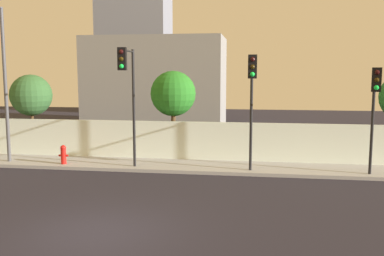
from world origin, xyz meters
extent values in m
plane|color=#23212B|center=(0.00, 0.00, 0.00)|extent=(80.00, 80.00, 0.00)
cube|color=#9D9D9D|center=(0.00, 8.20, 0.07)|extent=(36.00, 2.40, 0.15)
cube|color=white|center=(0.00, 9.49, 1.05)|extent=(36.00, 0.18, 1.80)
cylinder|color=black|center=(-1.12, 7.55, 2.71)|extent=(0.12, 0.12, 5.11)
cylinder|color=black|center=(-1.10, 6.76, 5.16)|extent=(0.10, 1.58, 0.08)
cube|color=black|center=(-1.09, 5.98, 4.81)|extent=(0.34, 0.20, 0.90)
sphere|color=black|center=(-1.09, 5.86, 5.08)|extent=(0.18, 0.18, 0.18)
sphere|color=#33260A|center=(-1.09, 5.86, 4.80)|extent=(0.18, 0.18, 0.18)
sphere|color=#19F24C|center=(-1.09, 5.86, 4.52)|extent=(0.18, 0.18, 0.18)
cylinder|color=black|center=(3.97, 7.55, 2.55)|extent=(0.12, 0.12, 4.80)
cylinder|color=black|center=(3.99, 6.80, 4.85)|extent=(0.11, 1.49, 0.08)
cube|color=black|center=(4.00, 6.06, 4.50)|extent=(0.34, 0.21, 0.90)
sphere|color=black|center=(4.00, 5.94, 4.77)|extent=(0.18, 0.18, 0.18)
sphere|color=#33260A|center=(4.00, 5.94, 4.49)|extent=(0.18, 0.18, 0.18)
sphere|color=#19F24C|center=(4.00, 5.94, 4.21)|extent=(0.18, 0.18, 0.18)
cylinder|color=black|center=(8.83, 7.55, 2.31)|extent=(0.12, 0.12, 4.31)
cylinder|color=black|center=(8.70, 6.92, 4.36)|extent=(0.33, 1.27, 0.08)
cube|color=black|center=(8.57, 6.30, 4.01)|extent=(0.37, 0.26, 0.90)
sphere|color=black|center=(8.55, 6.18, 4.28)|extent=(0.18, 0.18, 0.18)
sphere|color=#33260A|center=(8.55, 6.18, 4.00)|extent=(0.18, 0.18, 0.18)
sphere|color=#19F24C|center=(8.55, 6.18, 3.72)|extent=(0.18, 0.18, 0.18)
cylinder|color=#4C4C51|center=(-7.24, 7.75, 3.67)|extent=(0.16, 0.16, 7.05)
cylinder|color=red|center=(-4.46, 7.55, 0.50)|extent=(0.24, 0.24, 0.70)
sphere|color=red|center=(-4.46, 7.55, 0.88)|extent=(0.26, 0.26, 0.26)
cylinder|color=red|center=(-4.63, 7.55, 0.53)|extent=(0.10, 0.09, 0.09)
cylinder|color=red|center=(-4.29, 7.55, 0.53)|extent=(0.10, 0.09, 0.09)
cylinder|color=brown|center=(-7.46, 10.39, 1.26)|extent=(0.15, 0.15, 2.51)
sphere|color=#346331|center=(-7.46, 10.39, 3.10)|extent=(2.15, 2.15, 2.15)
cylinder|color=brown|center=(0.09, 10.39, 1.31)|extent=(0.22, 0.22, 2.62)
sphere|color=#277A22|center=(0.09, 10.39, 3.24)|extent=(2.25, 2.25, 2.25)
cube|color=gray|center=(-3.82, 23.49, 3.53)|extent=(10.82, 6.00, 7.05)
cube|color=gray|center=(-9.01, 35.49, 11.54)|extent=(7.42, 5.00, 23.08)
camera|label=1|loc=(4.16, -10.56, 4.27)|focal=40.22mm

